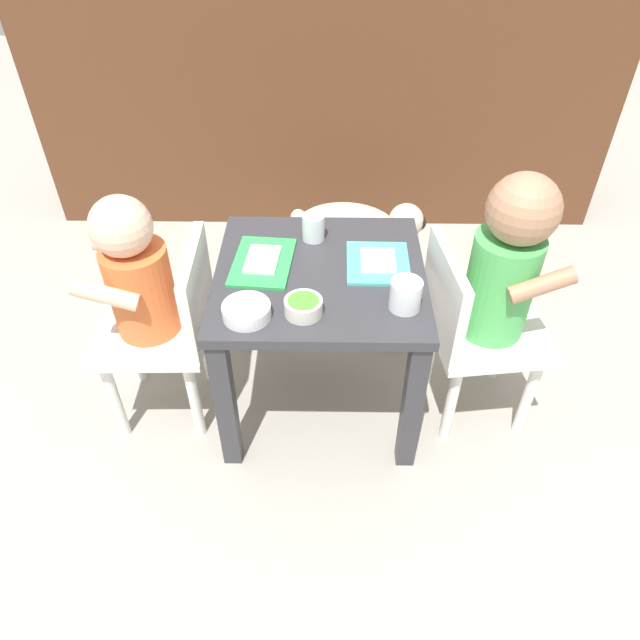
% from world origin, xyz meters
% --- Properties ---
extents(ground_plane, '(7.00, 7.00, 0.00)m').
position_xyz_m(ground_plane, '(0.00, 0.00, 0.00)').
color(ground_plane, '#9E998E').
extents(kitchen_cabinet_back, '(2.08, 0.33, 0.87)m').
position_xyz_m(kitchen_cabinet_back, '(0.00, 1.08, 0.44)').
color(kitchen_cabinet_back, '#56331E').
rests_on(kitchen_cabinet_back, ground).
extents(dining_table, '(0.49, 0.48, 0.43)m').
position_xyz_m(dining_table, '(0.00, 0.00, 0.35)').
color(dining_table, '#333338').
rests_on(dining_table, ground).
extents(seated_child_left, '(0.29, 0.29, 0.64)m').
position_xyz_m(seated_child_left, '(-0.41, -0.04, 0.41)').
color(seated_child_left, white).
rests_on(seated_child_left, ground).
extents(seated_child_right, '(0.31, 0.31, 0.70)m').
position_xyz_m(seated_child_right, '(0.41, -0.03, 0.44)').
color(seated_child_right, white).
rests_on(seated_child_right, ground).
extents(dog, '(0.44, 0.21, 0.31)m').
position_xyz_m(dog, '(0.10, 0.54, 0.21)').
color(dog, beige).
rests_on(dog, ground).
extents(food_tray_left, '(0.15, 0.21, 0.02)m').
position_xyz_m(food_tray_left, '(-0.14, 0.03, 0.44)').
color(food_tray_left, green).
rests_on(food_tray_left, dining_table).
extents(food_tray_right, '(0.15, 0.17, 0.02)m').
position_xyz_m(food_tray_right, '(0.14, 0.03, 0.44)').
color(food_tray_right, '#4CC6BC').
rests_on(food_tray_right, dining_table).
extents(water_cup_left, '(0.06, 0.06, 0.07)m').
position_xyz_m(water_cup_left, '(-0.02, 0.14, 0.46)').
color(water_cup_left, white).
rests_on(water_cup_left, dining_table).
extents(water_cup_right, '(0.07, 0.07, 0.07)m').
position_xyz_m(water_cup_right, '(0.18, -0.13, 0.46)').
color(water_cup_right, white).
rests_on(water_cup_right, dining_table).
extents(cereal_bowl_right_side, '(0.08, 0.08, 0.04)m').
position_xyz_m(cereal_bowl_right_side, '(-0.03, -0.15, 0.45)').
color(cereal_bowl_right_side, silver).
rests_on(cereal_bowl_right_side, dining_table).
extents(veggie_bowl_near, '(0.10, 0.10, 0.03)m').
position_xyz_m(veggie_bowl_near, '(-0.15, -0.17, 0.45)').
color(veggie_bowl_near, white).
rests_on(veggie_bowl_near, dining_table).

